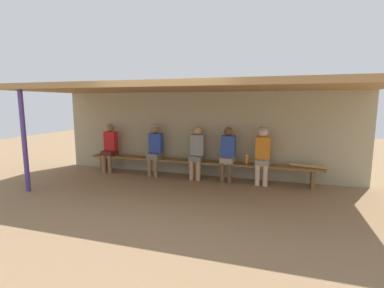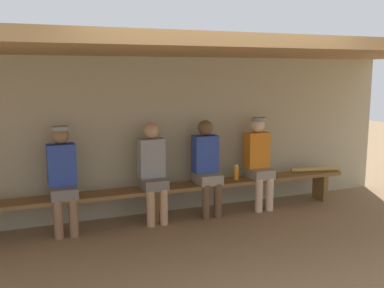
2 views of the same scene
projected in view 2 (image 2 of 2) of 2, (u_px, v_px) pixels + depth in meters
name	position (u px, v px, depth m)	size (l,w,h in m)	color
ground_plane	(197.00, 268.00, 4.56)	(24.00, 24.00, 0.00)	#8C6D4C
back_wall	(143.00, 136.00, 6.21)	(8.00, 0.20, 2.20)	tan
dugout_roof	(173.00, 48.00, 4.83)	(8.00, 2.80, 0.12)	#9E7547
bench	(153.00, 193.00, 5.91)	(6.00, 0.36, 0.46)	brown
player_middle	(207.00, 164.00, 6.15)	(0.34, 0.42, 1.34)	gray
player_shirtless_tan	(153.00, 168.00, 5.86)	(0.34, 0.42, 1.34)	slate
player_in_blue	(259.00, 158.00, 6.46)	(0.34, 0.42, 1.34)	gray
player_in_white	(63.00, 175.00, 5.43)	(0.34, 0.42, 1.34)	slate
water_bottle_green	(236.00, 172.00, 6.35)	(0.08, 0.08, 0.22)	orange
baseball_bat	(316.00, 169.00, 6.87)	(0.07, 0.07, 0.80)	tan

